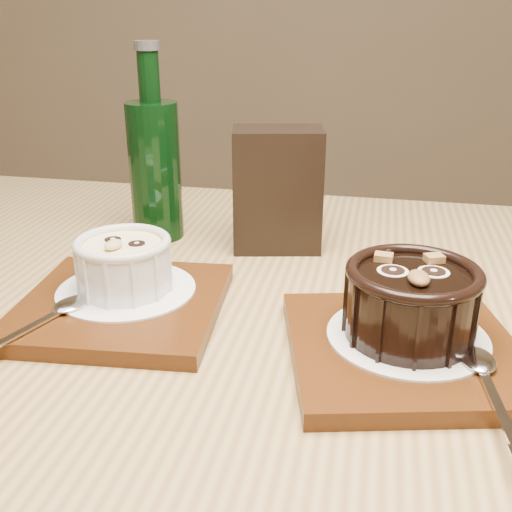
{
  "coord_description": "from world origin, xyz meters",
  "views": [
    {
      "loc": [
        0.23,
        -0.5,
        1.01
      ],
      "look_at": [
        0.17,
        -0.03,
        0.81
      ],
      "focal_mm": 42.0,
      "sensor_mm": 36.0,
      "label": 1
    }
  ],
  "objects_px": {
    "ramekin_dark": "(411,299)",
    "ramekin_white": "(124,262)",
    "table": "(278,402)",
    "tray_right": "(403,350)",
    "tray_left": "(122,305)",
    "green_bottle": "(155,166)",
    "condiment_stand": "(277,190)"
  },
  "relations": [
    {
      "from": "ramekin_dark",
      "to": "ramekin_white",
      "type": "bearing_deg",
      "value": 163.78
    },
    {
      "from": "table",
      "to": "tray_right",
      "type": "height_order",
      "value": "tray_right"
    },
    {
      "from": "ramekin_white",
      "to": "ramekin_dark",
      "type": "distance_m",
      "value": 0.26
    },
    {
      "from": "table",
      "to": "tray_left",
      "type": "height_order",
      "value": "tray_left"
    },
    {
      "from": "table",
      "to": "green_bottle",
      "type": "relative_size",
      "value": 5.46
    },
    {
      "from": "ramekin_dark",
      "to": "tray_left",
      "type": "bearing_deg",
      "value": 167.36
    },
    {
      "from": "ramekin_dark",
      "to": "condiment_stand",
      "type": "distance_m",
      "value": 0.26
    },
    {
      "from": "tray_right",
      "to": "condiment_stand",
      "type": "bearing_deg",
      "value": 119.44
    },
    {
      "from": "ramekin_white",
      "to": "tray_right",
      "type": "relative_size",
      "value": 0.5
    },
    {
      "from": "condiment_stand",
      "to": "tray_left",
      "type": "bearing_deg",
      "value": -123.73
    },
    {
      "from": "tray_right",
      "to": "ramekin_dark",
      "type": "height_order",
      "value": "ramekin_dark"
    },
    {
      "from": "tray_left",
      "to": "ramekin_dark",
      "type": "height_order",
      "value": "ramekin_dark"
    },
    {
      "from": "table",
      "to": "green_bottle",
      "type": "xyz_separation_m",
      "value": [
        -0.17,
        0.19,
        0.18
      ]
    },
    {
      "from": "tray_right",
      "to": "tray_left",
      "type": "bearing_deg",
      "value": 170.48
    },
    {
      "from": "ramekin_dark",
      "to": "table",
      "type": "bearing_deg",
      "value": 153.97
    },
    {
      "from": "green_bottle",
      "to": "table",
      "type": "bearing_deg",
      "value": -48.61
    },
    {
      "from": "ramekin_white",
      "to": "ramekin_dark",
      "type": "relative_size",
      "value": 0.84
    },
    {
      "from": "tray_left",
      "to": "ramekin_dark",
      "type": "xyz_separation_m",
      "value": [
        0.25,
        -0.03,
        0.04
      ]
    },
    {
      "from": "tray_right",
      "to": "green_bottle",
      "type": "relative_size",
      "value": 0.79
    },
    {
      "from": "green_bottle",
      "to": "condiment_stand",
      "type": "bearing_deg",
      "value": -6.56
    },
    {
      "from": "ramekin_dark",
      "to": "condiment_stand",
      "type": "xyz_separation_m",
      "value": [
        -0.13,
        0.22,
        0.02
      ]
    },
    {
      "from": "table",
      "to": "ramekin_white",
      "type": "distance_m",
      "value": 0.2
    },
    {
      "from": "table",
      "to": "green_bottle",
      "type": "height_order",
      "value": "green_bottle"
    },
    {
      "from": "table",
      "to": "ramekin_dark",
      "type": "relative_size",
      "value": 11.72
    },
    {
      "from": "table",
      "to": "ramekin_dark",
      "type": "distance_m",
      "value": 0.18
    },
    {
      "from": "table",
      "to": "condiment_stand",
      "type": "distance_m",
      "value": 0.24
    },
    {
      "from": "ramekin_dark",
      "to": "green_bottle",
      "type": "xyz_separation_m",
      "value": [
        -0.28,
        0.24,
        0.04
      ]
    },
    {
      "from": "table",
      "to": "green_bottle",
      "type": "bearing_deg",
      "value": 131.39
    },
    {
      "from": "tray_left",
      "to": "table",
      "type": "bearing_deg",
      "value": 2.87
    },
    {
      "from": "ramekin_dark",
      "to": "condiment_stand",
      "type": "bearing_deg",
      "value": 115.98
    },
    {
      "from": "ramekin_white",
      "to": "green_bottle",
      "type": "height_order",
      "value": "green_bottle"
    },
    {
      "from": "condiment_stand",
      "to": "table",
      "type": "bearing_deg",
      "value": -82.63
    }
  ]
}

